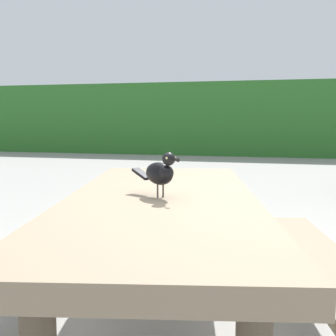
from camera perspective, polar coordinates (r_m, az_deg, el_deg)
The scene contains 3 objects.
hedge_wall at distance 12.00m, azimuth 12.40°, elevation 6.79°, with size 28.00×1.33×2.09m, color #2D6B28.
picnic_table_foreground at distance 1.70m, azimuth -0.86°, elevation -9.95°, with size 1.97×2.00×0.74m.
bird_grackle at distance 1.59m, azimuth -1.02°, elevation -0.57°, with size 0.24×0.19×0.18m.
Camera 1 is at (0.25, -1.73, 1.05)m, focal length 43.06 mm.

